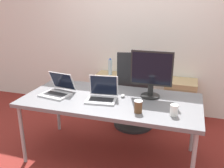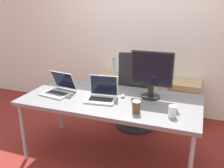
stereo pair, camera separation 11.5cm
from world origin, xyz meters
name	(u,v)px [view 1 (the left image)]	position (x,y,z in m)	size (l,w,h in m)	color
ground_plane	(111,156)	(0.00, 0.00, 0.00)	(14.00, 14.00, 0.00)	maroon
wall_back	(139,29)	(0.00, 1.43, 1.30)	(10.00, 0.05, 2.60)	silver
desk	(111,102)	(0.00, 0.00, 0.67)	(1.88, 0.90, 0.72)	slate
office_chair	(134,99)	(0.09, 0.75, 0.43)	(0.57, 0.60, 1.11)	#232326
cabinet_left	(110,93)	(-0.39, 1.19, 0.31)	(0.44, 0.42, 0.61)	tan
cabinet_right	(180,101)	(0.69, 1.19, 0.31)	(0.44, 0.42, 0.61)	tan
water_bottle	(110,67)	(-0.39, 1.19, 0.73)	(0.06, 0.06, 0.26)	silver
laptop_left	(102,95)	(-0.08, -0.06, 0.77)	(0.34, 0.29, 0.25)	silver
laptop_right	(58,90)	(-0.61, -0.05, 0.77)	(0.34, 0.37, 0.23)	silver
monitor	(151,73)	(0.40, 0.18, 0.98)	(0.44, 0.20, 0.51)	black
mouse	(123,96)	(0.11, 0.08, 0.73)	(0.04, 0.07, 0.03)	silver
coffee_cup_white	(174,110)	(0.67, -0.22, 0.77)	(0.07, 0.07, 0.10)	white
coffee_cup_brown	(138,107)	(0.35, -0.25, 0.78)	(0.08, 0.08, 0.12)	brown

